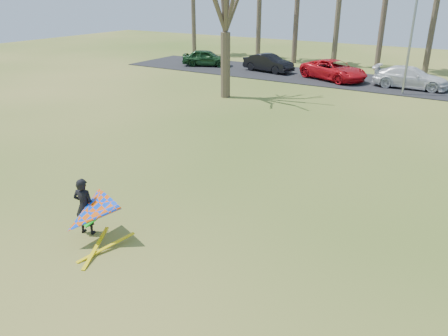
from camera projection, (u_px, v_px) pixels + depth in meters
The scene contains 8 objects.
ground at pixel (191, 221), 13.77m from camera, with size 100.00×100.00×0.00m, color #2A5B13.
parking_strip at pixel (383, 84), 33.37m from camera, with size 46.00×7.00×0.06m, color black.
streetlight at pixel (415, 27), 28.27m from camera, with size 2.28×0.18×8.00m.
car_0 at pixel (206, 58), 40.67m from camera, with size 1.77×4.40×1.50m, color #173B1B.
car_1 at pixel (268, 63), 37.84m from camera, with size 1.58×4.53×1.49m, color black.
car_2 at pixel (334, 70), 34.41m from camera, with size 2.55×5.53×1.54m, color red.
car_3 at pixel (410, 78), 31.59m from camera, with size 2.12×5.21×1.51m, color white.
kite_flyer at pixel (88, 214), 12.41m from camera, with size 2.13×2.39×2.02m.
Camera 1 is at (7.30, -9.70, 6.79)m, focal length 35.00 mm.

